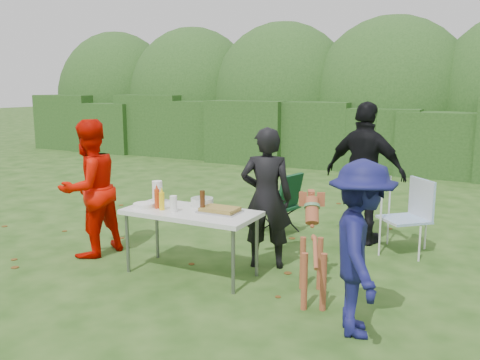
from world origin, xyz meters
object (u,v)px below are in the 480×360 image
at_px(lawn_chair, 404,216).
at_px(folding_table, 191,215).
at_px(person_cook, 266,198).
at_px(dog, 313,252).
at_px(beer_bottle, 202,201).
at_px(ketchup_bottle, 157,199).
at_px(paper_towel_roll, 157,192).
at_px(person_black_puffy, 365,174).
at_px(child, 361,249).
at_px(person_red_jacket, 90,188).
at_px(camping_chair, 278,203).
at_px(mustard_bottle, 162,201).

bearing_deg(lawn_chair, folding_table, 0.54).
distance_m(folding_table, person_cook, 0.90).
relative_size(dog, beer_bottle, 4.25).
bearing_deg(ketchup_bottle, paper_towel_roll, 125.44).
xyz_separation_m(person_black_puffy, lawn_chair, (0.56, -0.18, -0.47)).
height_order(child, lawn_chair, child).
bearing_deg(person_cook, paper_towel_roll, 0.79).
bearing_deg(ketchup_bottle, person_red_jacket, 175.29).
bearing_deg(child, folding_table, 55.05).
height_order(child, camping_chair, child).
height_order(folding_table, person_black_puffy, person_black_puffy).
bearing_deg(person_cook, ketchup_bottle, 13.86).
height_order(folding_table, child, child).
distance_m(child, beer_bottle, 1.95).
xyz_separation_m(person_red_jacket, paper_towel_roll, (0.92, 0.15, 0.02)).
distance_m(dog, mustard_bottle, 1.78).
height_order(person_cook, paper_towel_roll, person_cook).
height_order(person_black_puffy, beer_bottle, person_black_puffy).
xyz_separation_m(child, dog, (-0.58, 0.49, -0.27)).
xyz_separation_m(folding_table, mustard_bottle, (-0.30, -0.12, 0.15)).
bearing_deg(person_black_puffy, ketchup_bottle, 61.06).
relative_size(person_cook, person_red_jacket, 0.97).
relative_size(person_red_jacket, dog, 1.67).
bearing_deg(lawn_chair, ketchup_bottle, -3.40).
xyz_separation_m(person_cook, beer_bottle, (-0.49, -0.61, 0.04)).
bearing_deg(camping_chair, mustard_bottle, 88.76).
relative_size(person_red_jacket, child, 1.13).
relative_size(child, dog, 1.48).
bearing_deg(child, ketchup_bottle, 59.22).
height_order(folding_table, person_cook, person_cook).
height_order(person_cook, beer_bottle, person_cook).
relative_size(child, paper_towel_roll, 5.81).
bearing_deg(mustard_bottle, folding_table, 21.84).
bearing_deg(person_red_jacket, person_black_puffy, 133.70).
xyz_separation_m(person_black_puffy, dog, (0.01, -2.08, -0.47)).
bearing_deg(dog, beer_bottle, 66.50).
xyz_separation_m(person_cook, mustard_bottle, (-0.94, -0.74, 0.02)).
bearing_deg(person_red_jacket, folding_table, 98.36).
bearing_deg(camping_chair, dog, 134.97).
bearing_deg(paper_towel_roll, camping_chair, 65.78).
distance_m(child, dog, 0.81).
xyz_separation_m(camping_chair, paper_towel_roll, (-0.80, -1.78, 0.42)).
bearing_deg(person_red_jacket, dog, 97.92).
bearing_deg(child, person_black_puffy, -7.60).
bearing_deg(person_cook, camping_chair, -93.11).
xyz_separation_m(person_red_jacket, beer_bottle, (1.64, -0.00, 0.01)).
bearing_deg(paper_towel_roll, person_red_jacket, -170.90).
distance_m(folding_table, mustard_bottle, 0.36).
relative_size(person_black_puffy, camping_chair, 2.11).
bearing_deg(person_black_puffy, lawn_chair, 173.94).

